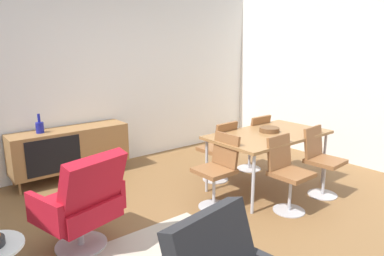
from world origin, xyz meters
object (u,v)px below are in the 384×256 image
at_px(sideboard, 70,148).
at_px(dining_table, 269,137).
at_px(wooden_bowl_on_table, 269,130).
at_px(dining_chair_near_window, 218,168).
at_px(dining_chair_back_right, 253,140).
at_px(dining_chair_back_left, 219,149).
at_px(dining_chair_front_left, 287,171).
at_px(lounge_chair_red, 82,202).
at_px(vase_cobalt, 40,127).
at_px(dining_chair_front_right, 321,159).

height_order(sideboard, dining_table, dining_table).
height_order(wooden_bowl_on_table, dining_chair_near_window, dining_chair_near_window).
height_order(dining_chair_back_right, dining_chair_back_left, same).
relative_size(dining_table, dining_chair_back_left, 1.87).
bearing_deg(dining_chair_back_left, wooden_bowl_on_table, -50.90).
distance_m(dining_chair_front_left, lounge_chair_red, 2.21).
xyz_separation_m(sideboard, wooden_bowl_on_table, (1.96, -1.92, 0.33)).
distance_m(vase_cobalt, dining_chair_front_right, 3.65).
height_order(sideboard, lounge_chair_red, lounge_chair_red).
distance_m(dining_chair_front_left, dining_chair_near_window, 0.78).
bearing_deg(sideboard, lounge_chair_red, -107.07).
bearing_deg(lounge_chair_red, sideboard, 72.93).
bearing_deg(dining_chair_near_window, vase_cobalt, 125.03).
xyz_separation_m(dining_chair_back_right, dining_chair_back_left, (-0.70, 0.00, 0.00)).
distance_m(dining_chair_near_window, dining_chair_back_left, 0.78).
bearing_deg(dining_table, lounge_chair_red, 177.13).
height_order(wooden_bowl_on_table, dining_chair_back_right, dining_chair_back_right).
bearing_deg(vase_cobalt, wooden_bowl_on_table, -39.43).
bearing_deg(dining_chair_front_right, dining_chair_near_window, 155.62).
height_order(vase_cobalt, lounge_chair_red, vase_cobalt).
bearing_deg(lounge_chair_red, dining_table, -2.87).
bearing_deg(wooden_bowl_on_table, sideboard, 135.57).
distance_m(dining_chair_front_left, dining_chair_front_right, 0.70).
height_order(wooden_bowl_on_table, dining_chair_front_right, dining_chair_front_right).
relative_size(wooden_bowl_on_table, dining_chair_front_right, 0.30).
bearing_deg(dining_chair_near_window, sideboard, 116.99).
distance_m(dining_chair_front_right, lounge_chair_red, 2.88).
distance_m(dining_chair_front_left, dining_chair_back_right, 1.32).
xyz_separation_m(dining_chair_back_right, dining_chair_near_window, (-1.24, -0.56, 0.00)).
relative_size(dining_chair_front_left, dining_chair_back_left, 1.00).
distance_m(vase_cobalt, wooden_bowl_on_table, 3.03).
xyz_separation_m(vase_cobalt, dining_chair_back_left, (1.92, -1.41, -0.33)).
height_order(dining_chair_front_right, lounge_chair_red, lounge_chair_red).
height_order(dining_chair_back_right, dining_chair_front_right, same).
bearing_deg(dining_chair_front_right, dining_chair_back_right, 89.85).
bearing_deg(dining_chair_near_window, wooden_bowl_on_table, 2.78).
distance_m(dining_table, dining_chair_near_window, 0.92).
height_order(dining_table, dining_chair_front_left, dining_chair_front_left).
xyz_separation_m(dining_chair_near_window, lounge_chair_red, (-1.57, 0.12, -0.00)).
bearing_deg(sideboard, dining_chair_front_left, -58.63).
xyz_separation_m(wooden_bowl_on_table, lounge_chair_red, (-2.53, 0.08, -0.30)).
distance_m(dining_chair_back_right, dining_chair_near_window, 1.36).
distance_m(sideboard, dining_chair_front_right, 3.37).
relative_size(wooden_bowl_on_table, dining_chair_near_window, 0.30).
distance_m(dining_chair_back_left, lounge_chair_red, 2.15).
xyz_separation_m(wooden_bowl_on_table, dining_chair_back_left, (-0.42, 0.51, -0.30)).
bearing_deg(dining_table, dining_chair_near_window, 179.97).
height_order(dining_chair_front_left, dining_chair_back_left, same).
bearing_deg(dining_chair_front_right, dining_table, 121.73).
relative_size(dining_chair_back_right, lounge_chair_red, 0.90).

